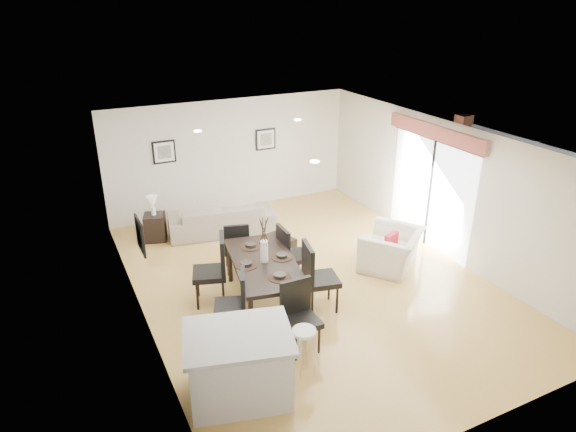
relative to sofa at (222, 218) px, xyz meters
name	(u,v)px	position (x,y,z in m)	size (l,w,h in m)	color
ground	(309,281)	(0.74, -2.74, -0.34)	(8.00, 8.00, 0.00)	tan
wall_back	(231,155)	(0.74, 1.26, 1.01)	(6.00, 0.04, 2.70)	silver
wall_front	(481,341)	(0.74, -6.74, 1.01)	(6.00, 0.04, 2.70)	silver
wall_left	(138,249)	(-2.26, -2.74, 1.01)	(0.04, 8.00, 2.70)	silver
wall_right	(442,188)	(3.74, -2.74, 1.01)	(0.04, 8.00, 2.70)	silver
ceiling	(312,140)	(0.74, -2.74, 2.36)	(6.00, 8.00, 0.02)	white
sofa	(222,218)	(0.00, 0.00, 0.00)	(2.32, 0.91, 0.68)	gray
armchair	(391,249)	(2.42, -2.97, 0.04)	(1.17, 1.02, 0.76)	silver
courtyard_plant_a	(544,213)	(6.64, -2.99, 0.03)	(0.66, 0.57, 0.74)	#395C27
courtyard_plant_b	(471,187)	(6.41, -0.97, 0.02)	(0.40, 0.40, 0.71)	#395C27
dining_table	(265,266)	(-0.32, -3.10, 0.42)	(1.36, 2.17, 0.84)	black
dining_chair_wnear	(236,300)	(-1.04, -3.64, 0.27)	(0.63, 0.63, 1.08)	black
dining_chair_wfar	(215,266)	(-1.02, -2.63, 0.35)	(0.70, 0.70, 1.23)	black
dining_chair_enear	(315,274)	(0.39, -3.59, 0.34)	(0.65, 0.65, 1.22)	black
dining_chair_efar	(289,252)	(0.39, -2.60, 0.28)	(0.51, 0.51, 1.11)	black
dining_chair_head	(299,311)	(-0.32, -4.36, 0.27)	(0.49, 0.49, 1.09)	black
dining_chair_foot	(237,245)	(-0.34, -1.84, 0.24)	(0.57, 0.57, 1.04)	black
vase	(264,244)	(-0.32, -3.10, 0.83)	(1.02, 1.56, 0.79)	white
coffee_table	(268,252)	(0.38, -1.69, -0.13)	(1.03, 0.62, 0.41)	black
side_table	(155,227)	(-1.41, 0.27, -0.05)	(0.44, 0.44, 0.59)	black
table_lamp	(152,203)	(-1.41, 0.27, 0.53)	(0.23, 0.23, 0.43)	white
cushion	(391,242)	(2.31, -3.07, 0.27)	(0.35, 0.11, 0.35)	#AC1626
kitchen_island	(239,365)	(-1.49, -4.93, 0.15)	(1.60, 1.38, 0.96)	silver
bar_stool	(304,336)	(-0.53, -4.93, 0.29)	(0.33, 0.33, 0.73)	white
framed_print_back_left	(164,152)	(-0.86, 1.23, 1.31)	(0.52, 0.04, 0.52)	black
framed_print_back_right	(266,139)	(1.64, 1.23, 1.31)	(0.52, 0.04, 0.52)	black
framed_print_left_wall	(140,236)	(-2.23, -2.94, 1.31)	(0.04, 0.52, 0.52)	black
sliding_door	(432,169)	(3.70, -2.44, 1.33)	(0.12, 2.70, 2.57)	white
courtyard	(517,173)	(6.91, -1.87, 0.58)	(6.00, 6.00, 2.00)	gray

